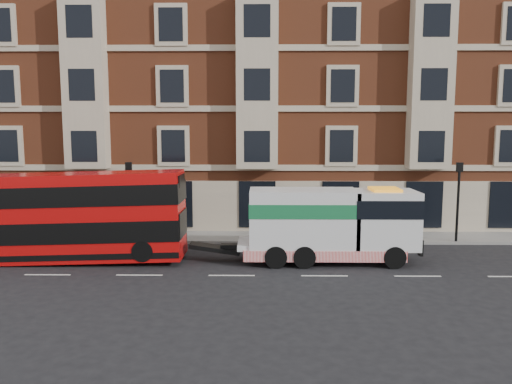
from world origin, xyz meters
TOP-DOWN VIEW (x-y plane):
  - ground at (0.00, 0.00)m, footprint 120.00×120.00m
  - sidewalk at (0.00, 7.50)m, footprint 90.00×3.00m
  - victorian_terrace at (0.50, 15.00)m, footprint 45.00×12.00m
  - lamp_post_west at (-6.00, 6.20)m, footprint 0.35×0.15m
  - lamp_post_east at (12.00, 6.20)m, footprint 0.35×0.15m
  - double_decker_bus at (-7.66, 2.28)m, footprint 10.42×2.39m
  - tow_truck at (4.40, 2.28)m, footprint 8.34×2.46m

SIDE VIEW (x-z plane):
  - ground at x=0.00m, z-range 0.00..0.00m
  - sidewalk at x=0.00m, z-range 0.00..0.15m
  - tow_truck at x=4.40m, z-range 0.11..3.58m
  - double_decker_bus at x=-7.66m, z-range 0.13..4.34m
  - lamp_post_west at x=-6.00m, z-range 0.50..4.85m
  - lamp_post_east at x=12.00m, z-range 0.50..4.85m
  - victorian_terrace at x=0.50m, z-range -0.13..20.27m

